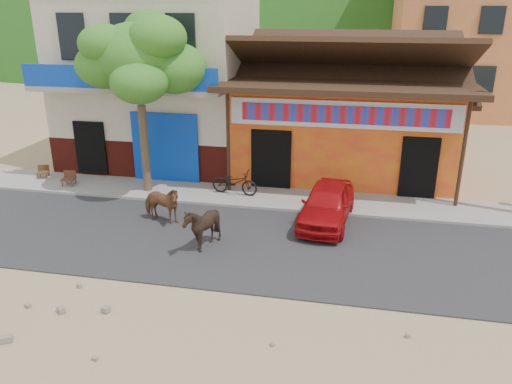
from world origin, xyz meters
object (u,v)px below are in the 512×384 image
(red_car, at_px, (327,204))
(cow_dark, at_px, (202,227))
(tree, at_px, (141,105))
(cow_tan, at_px, (161,204))
(cafe_chair_right, at_px, (42,167))
(cafe_chair_left, at_px, (68,173))
(scooter, at_px, (235,182))

(red_car, bearing_deg, cow_dark, -136.23)
(tree, relative_size, cow_dark, 4.65)
(tree, height_order, cow_tan, tree)
(cow_dark, xyz_separation_m, red_car, (3.16, 2.45, -0.05))
(cow_tan, relative_size, cafe_chair_right, 1.64)
(cafe_chair_left, height_order, cafe_chair_right, cafe_chair_left)
(cow_dark, bearing_deg, cafe_chair_left, -147.69)
(cafe_chair_right, bearing_deg, red_car, -30.55)
(cow_tan, xyz_separation_m, cafe_chair_left, (-4.47, 2.27, -0.04))
(scooter, relative_size, cafe_chair_left, 1.76)
(tree, distance_m, cafe_chair_left, 3.94)
(cow_tan, xyz_separation_m, cafe_chair_right, (-5.85, 2.82, -0.08))
(tree, height_order, red_car, tree)
(tree, bearing_deg, cafe_chair_right, 173.98)
(cafe_chair_left, bearing_deg, red_car, -16.35)
(cow_dark, height_order, cafe_chair_left, cow_dark)
(cafe_chair_left, relative_size, cafe_chair_right, 1.09)
(tree, bearing_deg, cafe_chair_left, -178.37)
(cow_tan, height_order, cafe_chair_left, cow_tan)
(cafe_chair_left, bearing_deg, cafe_chair_right, 149.81)
(cafe_chair_right, bearing_deg, cafe_chair_left, -42.52)
(cow_dark, bearing_deg, cow_tan, -156.75)
(cow_tan, distance_m, cafe_chair_left, 5.01)
(red_car, xyz_separation_m, scooter, (-3.24, 1.58, -0.08))
(tree, relative_size, cow_tan, 4.31)
(tree, height_order, cafe_chair_left, tree)
(cow_dark, height_order, cafe_chair_right, cow_dark)
(cow_dark, relative_size, cafe_chair_left, 1.39)
(cow_tan, xyz_separation_m, cow_dark, (1.74, -1.46, 0.06))
(cow_dark, relative_size, cafe_chair_right, 1.52)
(cow_dark, relative_size, scooter, 0.79)
(cow_tan, height_order, cafe_chair_right, cow_tan)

